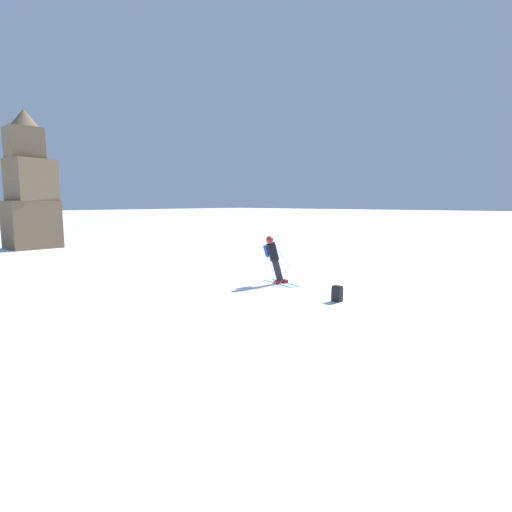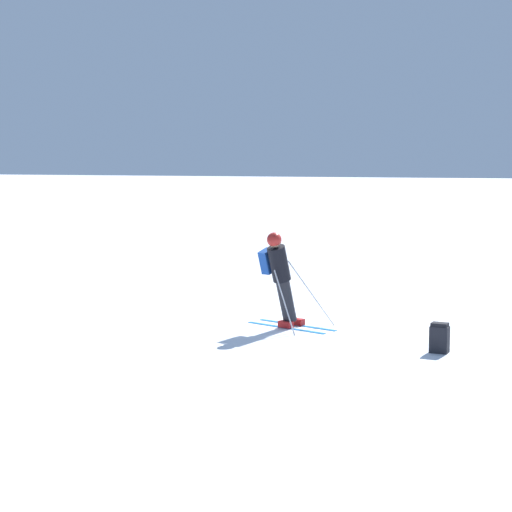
{
  "view_description": "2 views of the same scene",
  "coord_description": "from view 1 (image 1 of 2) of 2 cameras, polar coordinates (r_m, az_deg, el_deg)",
  "views": [
    {
      "loc": [
        -13.03,
        -9.29,
        3.09
      ],
      "look_at": [
        -0.58,
        1.8,
        0.84
      ],
      "focal_mm": 28.0,
      "sensor_mm": 36.0,
      "label": 1
    },
    {
      "loc": [
        -16.07,
        -6.07,
        3.14
      ],
      "look_at": [
        -0.53,
        1.04,
        1.25
      ],
      "focal_mm": 60.0,
      "sensor_mm": 36.0,
      "label": 2
    }
  ],
  "objects": [
    {
      "name": "ground_plane",
      "position": [
        16.3,
        6.1,
        -3.28
      ],
      "size": [
        300.0,
        300.0,
        0.0
      ],
      "primitive_type": "plane",
      "color": "white"
    },
    {
      "name": "spare_backpack",
      "position": [
        12.8,
        11.52,
        -5.3
      ],
      "size": [
        0.23,
        0.3,
        0.5
      ],
      "rotation": [
        0.0,
        0.0,
        4.7
      ],
      "color": "black",
      "rests_on": "ground"
    },
    {
      "name": "rock_pillar",
      "position": [
        30.95,
        -29.59,
        8.05
      ],
      "size": [
        3.06,
        2.69,
        9.12
      ],
      "color": "brown",
      "rests_on": "ground"
    },
    {
      "name": "skier",
      "position": [
        15.04,
        2.55,
        -0.13
      ],
      "size": [
        1.25,
        1.86,
        1.89
      ],
      "rotation": [
        0.0,
        0.0,
        -0.26
      ],
      "color": "#1E7AC6",
      "rests_on": "ground"
    }
  ]
}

